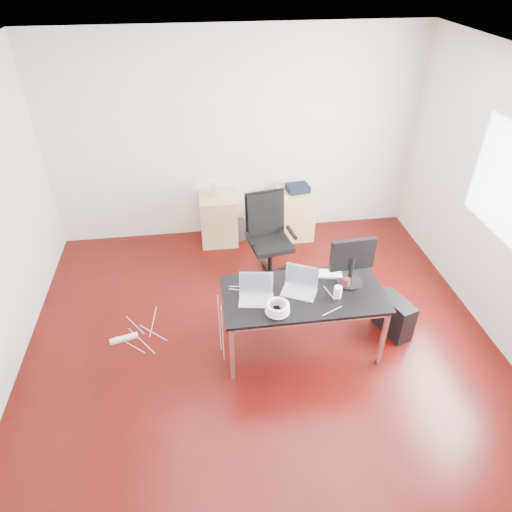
{
  "coord_description": "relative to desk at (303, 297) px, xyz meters",
  "views": [
    {
      "loc": [
        -0.54,
        -3.34,
        3.61
      ],
      "look_at": [
        0.0,
        0.55,
        0.85
      ],
      "focal_mm": 32.0,
      "sensor_mm": 36.0,
      "label": 1
    }
  ],
  "objects": [
    {
      "name": "room_shell",
      "position": [
        -0.36,
        -0.02,
        0.73
      ],
      "size": [
        5.0,
        5.0,
        5.0
      ],
      "color": "#390806",
      "rests_on": "ground"
    },
    {
      "name": "desk",
      "position": [
        0.0,
        0.0,
        0.0
      ],
      "size": [
        1.6,
        0.8,
        0.73
      ],
      "color": "black",
      "rests_on": "ground"
    },
    {
      "name": "office_chair",
      "position": [
        -0.13,
        1.33,
        -0.07
      ],
      "size": [
        0.55,
        0.57,
        1.08
      ],
      "rotation": [
        0.0,
        0.0,
        0.16
      ],
      "color": "black",
      "rests_on": "ground"
    },
    {
      "name": "filing_cabinet_left",
      "position": [
        -0.7,
        2.2,
        -0.33
      ],
      "size": [
        0.5,
        0.5,
        0.7
      ],
      "primitive_type": "cube",
      "color": "tan",
      "rests_on": "ground"
    },
    {
      "name": "filing_cabinet_right",
      "position": [
        0.39,
        2.2,
        -0.33
      ],
      "size": [
        0.5,
        0.5,
        0.7
      ],
      "primitive_type": "cube",
      "color": "tan",
      "rests_on": "ground"
    },
    {
      "name": "pc_tower",
      "position": [
        1.06,
        0.08,
        -0.46
      ],
      "size": [
        0.33,
        0.49,
        0.44
      ],
      "primitive_type": "cube",
      "rotation": [
        0.0,
        0.0,
        0.32
      ],
      "color": "black",
      "rests_on": "ground"
    },
    {
      "name": "wastebasket",
      "position": [
        -0.43,
        2.22,
        -0.54
      ],
      "size": [
        0.3,
        0.3,
        0.28
      ],
      "primitive_type": "cylinder",
      "rotation": [
        0.0,
        0.0,
        -0.32
      ],
      "color": "black",
      "rests_on": "ground"
    },
    {
      "name": "power_strip",
      "position": [
        -1.88,
        0.35,
        -0.66
      ],
      "size": [
        0.31,
        0.13,
        0.04
      ],
      "primitive_type": "cube",
      "rotation": [
        0.0,
        0.0,
        0.26
      ],
      "color": "white",
      "rests_on": "ground"
    },
    {
      "name": "laptop_left",
      "position": [
        -0.47,
        -0.01,
        0.11
      ],
      "size": [
        0.37,
        0.3,
        0.23
      ],
      "rotation": [
        0.0,
        0.0,
        -0.16
      ],
      "color": "silver",
      "rests_on": "desk"
    },
    {
      "name": "laptop_right",
      "position": [
        -0.02,
        0.05,
        0.11
      ],
      "size": [
        0.41,
        0.37,
        0.23
      ],
      "rotation": [
        0.0,
        0.0,
        -0.46
      ],
      "color": "silver",
      "rests_on": "desk"
    },
    {
      "name": "monitor",
      "position": [
        0.49,
        0.11,
        0.34
      ],
      "size": [
        0.45,
        0.26,
        0.51
      ],
      "rotation": [
        0.0,
        0.0,
        0.06
      ],
      "color": "black",
      "rests_on": "desk"
    },
    {
      "name": "keyboard",
      "position": [
        0.24,
        0.27,
        0.06
      ],
      "size": [
        0.46,
        0.22,
        0.02
      ],
      "primitive_type": "cube",
      "rotation": [
        0.0,
        0.0,
        -0.18
      ],
      "color": "white",
      "rests_on": "desk"
    },
    {
      "name": "cup_white",
      "position": [
        0.31,
        -0.1,
        0.11
      ],
      "size": [
        0.1,
        0.1,
        0.12
      ],
      "primitive_type": "cylinder",
      "rotation": [
        0.0,
        0.0,
        -0.27
      ],
      "color": "white",
      "rests_on": "desk"
    },
    {
      "name": "cup_brown",
      "position": [
        0.44,
        0.04,
        0.1
      ],
      "size": [
        0.1,
        0.1,
        0.1
      ],
      "primitive_type": "cylinder",
      "rotation": [
        0.0,
        0.0,
        -0.4
      ],
      "color": "#58241E",
      "rests_on": "desk"
    },
    {
      "name": "cable_coil",
      "position": [
        -0.31,
        -0.24,
        0.11
      ],
      "size": [
        0.24,
        0.24,
        0.11
      ],
      "rotation": [
        0.0,
        0.0,
        0.38
      ],
      "color": "white",
      "rests_on": "desk"
    },
    {
      "name": "power_adapter",
      "position": [
        -0.23,
        -0.19,
        0.07
      ],
      "size": [
        0.09,
        0.09,
        0.03
      ],
      "primitive_type": "cube",
      "rotation": [
        0.0,
        0.0,
        0.37
      ],
      "color": "white",
      "rests_on": "desk"
    },
    {
      "name": "speaker",
      "position": [
        -0.75,
        2.21,
        0.11
      ],
      "size": [
        0.09,
        0.08,
        0.18
      ],
      "primitive_type": "cube",
      "rotation": [
        0.0,
        0.0,
        -0.04
      ],
      "color": "#9E9E9E",
      "rests_on": "filing_cabinet_left"
    },
    {
      "name": "navy_garment",
      "position": [
        0.42,
        2.21,
        0.07
      ],
      "size": [
        0.33,
        0.28,
        0.09
      ],
      "primitive_type": "cube",
      "rotation": [
        0.0,
        0.0,
        0.15
      ],
      "color": "black",
      "rests_on": "filing_cabinet_right"
    }
  ]
}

